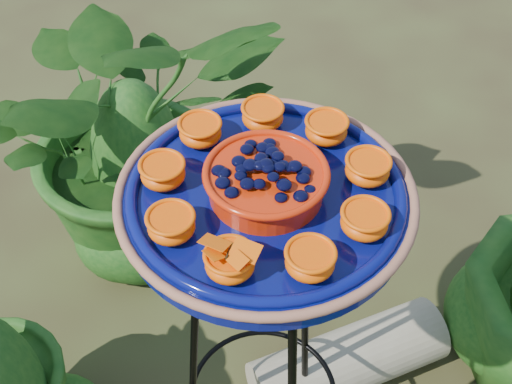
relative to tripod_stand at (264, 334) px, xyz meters
The scene contains 4 objects.
tripod_stand is the anchor object (origin of this frame).
feeder_dish 0.42m from the tripod_stand, 90.53° to the right, with size 0.62×0.62×0.11m.
driftwood_log 0.59m from the tripod_stand, 61.62° to the left, with size 0.18×0.18×0.55m, color tan.
shrub_back_left 0.88m from the tripod_stand, 133.73° to the left, with size 0.85×0.74×0.95m, color #144312.
Camera 1 is at (0.16, -0.86, 1.85)m, focal length 50.00 mm.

